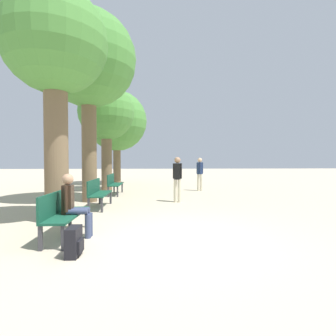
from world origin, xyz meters
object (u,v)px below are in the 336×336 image
tree_row_3 (117,121)px  backpack (74,242)px  tree_row_0 (55,48)px  tree_row_1 (88,61)px  tree_row_2 (106,114)px  pedestrian_near (177,176)px  pedestrian_mid (200,172)px  bench_row_0 (62,211)px  person_seated (74,203)px  bench_row_2 (113,183)px  bench_row_1 (98,191)px

tree_row_3 → backpack: bearing=-84.9°
tree_row_0 → tree_row_1: size_ratio=0.82×
tree_row_2 → pedestrian_near: size_ratio=3.24×
backpack → pedestrian_mid: size_ratio=0.28×
bench_row_0 → tree_row_3: (-0.57, 11.33, 3.38)m
tree_row_0 → person_seated: (0.79, -1.29, -3.49)m
bench_row_0 → tree_row_1: tree_row_1 is taller
bench_row_0 → bench_row_2: bearing=90.0°
tree_row_0 → backpack: tree_row_0 is taller
bench_row_2 → person_seated: size_ratio=1.29×
bench_row_0 → pedestrian_mid: (3.98, 7.52, 0.40)m
bench_row_1 → pedestrian_near: pedestrian_near is taller
bench_row_1 → pedestrian_near: (2.59, 0.97, 0.40)m
bench_row_2 → tree_row_0: tree_row_0 is taller
tree_row_0 → pedestrian_near: bearing=41.9°
tree_row_3 → backpack: size_ratio=12.67×
tree_row_1 → tree_row_3: (-0.00, 6.89, -1.12)m
pedestrian_mid → backpack: bearing=-112.0°
tree_row_3 → pedestrian_mid: 6.64m
backpack → bench_row_0: bearing=117.6°
tree_row_3 → person_seated: bearing=-86.0°
tree_row_0 → tree_row_2: bearing=90.0°
tree_row_0 → pedestrian_mid: tree_row_0 is taller
tree_row_1 → tree_row_2: (-0.00, 3.41, -1.26)m
tree_row_0 → tree_row_2: (-0.00, 6.57, -0.40)m
bench_row_0 → bench_row_1: (0.00, 3.15, 0.00)m
bench_row_2 → backpack: 7.35m
bench_row_1 → bench_row_2: (0.00, 3.15, 0.00)m
bench_row_1 → tree_row_1: bearing=113.7°
bench_row_0 → tree_row_0: 3.90m
pedestrian_mid → tree_row_1: bearing=-145.9°
tree_row_2 → pedestrian_mid: bearing=-4.2°
tree_row_0 → backpack: bearing=-64.5°
tree_row_0 → person_seated: 3.80m
tree_row_3 → person_seated: (0.79, -11.34, -3.23)m
tree_row_2 → pedestrian_mid: (4.55, -0.33, -2.83)m
tree_row_0 → tree_row_3: bearing=90.0°
bench_row_0 → person_seated: person_seated is taller
bench_row_1 → pedestrian_mid: 5.93m
tree_row_0 → tree_row_1: tree_row_1 is taller
pedestrian_near → bench_row_0: bearing=-122.2°
tree_row_2 → person_seated: bearing=-84.2°
backpack → bench_row_1: bearing=97.3°
tree_row_2 → pedestrian_near: (3.16, -3.73, -2.83)m
bench_row_1 → pedestrian_mid: (3.98, 4.37, 0.40)m
bench_row_1 → person_seated: person_seated is taller
tree_row_2 → tree_row_3: bearing=90.0°
tree_row_0 → tree_row_3: 10.05m
bench_row_0 → pedestrian_mid: 8.52m
pedestrian_near → tree_row_3: bearing=113.7°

